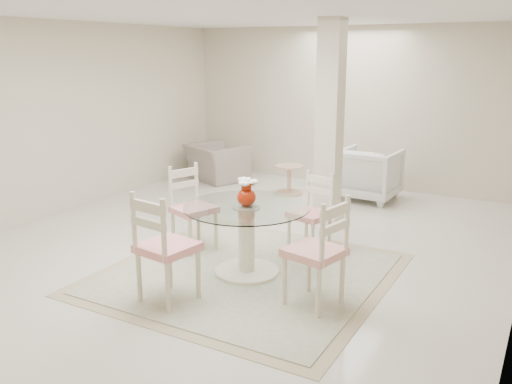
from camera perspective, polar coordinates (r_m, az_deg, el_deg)
The scene contains 13 objects.
ground at distance 6.65m, azimuth -0.86°, elevation -5.43°, with size 7.00×7.00×0.00m, color silver.
room_shell at distance 6.27m, azimuth -0.93°, elevation 10.72°, with size 6.02×7.02×2.71m.
column at distance 7.27m, azimuth 7.75°, elevation 7.12°, with size 0.30×0.30×2.70m, color beige.
area_rug at distance 5.78m, azimuth -0.98°, elevation -8.55°, with size 2.84×2.84×0.02m.
dining_table at distance 5.64m, azimuth -1.00°, elevation -5.07°, with size 1.29×1.29×0.75m.
red_vase at distance 5.49m, azimuth -1.01°, elevation -0.02°, with size 0.23×0.21×0.30m.
dining_chair_east at distance 4.88m, azimuth 6.89°, elevation -5.52°, with size 0.55×0.55×1.16m.
dining_chair_north at distance 6.27m, azimuth 6.06°, elevation -1.58°, with size 0.49×0.49×1.03m.
dining_chair_west at distance 6.36m, azimuth -6.94°, elevation -1.00°, with size 0.57×0.57×1.10m.
dining_chair_south at distance 4.99m, azimuth -9.97°, elevation -5.03°, with size 0.54×0.54×1.18m.
recliner_taupe at distance 9.85m, azimuth -4.16°, elevation 3.11°, with size 1.00×0.87×0.65m, color gray.
armchair_white at distance 8.71m, azimuth 11.80°, elevation 1.87°, with size 0.87×0.89×0.81m, color white.
side_table at distance 8.88m, azimuth 3.49°, elevation 1.18°, with size 0.46×0.46×0.48m.
Camera 1 is at (3.15, -5.40, 2.28)m, focal length 38.00 mm.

